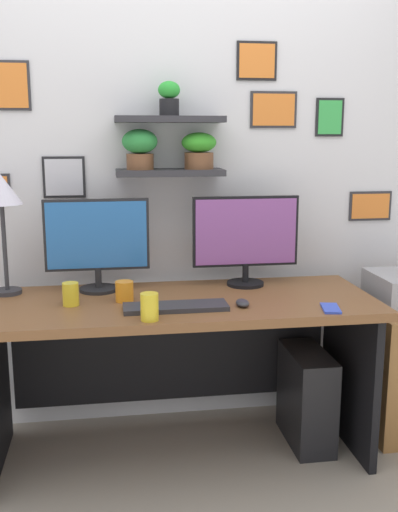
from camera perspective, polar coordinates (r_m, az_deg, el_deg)
ground_plane at (r=2.97m, az=-1.86°, el=-18.26°), size 8.00×8.00×0.00m
back_wall_assembly at (r=3.01m, az=-3.03°, el=9.27°), size 4.40×0.24×2.70m
desk at (r=2.79m, az=-2.07°, el=-7.93°), size 1.76×0.68×0.75m
monitor_left at (r=2.81m, az=-9.69°, el=1.40°), size 0.48×0.18×0.43m
monitor_right at (r=2.89m, az=4.47°, el=1.81°), size 0.51×0.18×0.43m
keyboard at (r=2.53m, az=-2.24°, el=-4.86°), size 0.44×0.14×0.02m
computer_mouse at (r=2.57m, az=4.17°, el=-4.48°), size 0.06×0.09×0.03m
desk_lamp at (r=2.83m, az=-18.33°, el=5.31°), size 0.19×0.19×0.55m
cell_phone at (r=2.58m, az=12.44°, el=-4.89°), size 0.10×0.15×0.01m
coffee_mug at (r=2.66m, az=-7.12°, el=-3.35°), size 0.08×0.08×0.09m
pen_cup at (r=2.63m, az=-12.14°, el=-3.57°), size 0.07×0.07×0.10m
water_cup at (r=2.38m, az=-4.74°, el=-4.85°), size 0.07×0.07×0.11m
computer_tower_right at (r=3.01m, az=10.21°, el=-13.10°), size 0.18×0.40×0.46m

